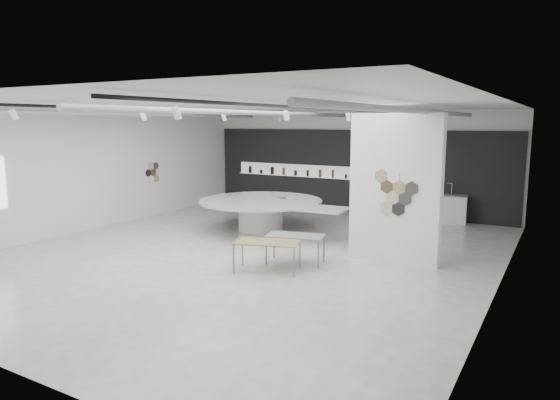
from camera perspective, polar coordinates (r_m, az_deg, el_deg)
The scene contains 7 objects.
room at distance 12.92m, azimuth -3.70°, elevation 3.05°, with size 12.02×14.02×3.82m.
back_wall_display at distance 19.10m, azimuth 7.99°, elevation 3.27°, with size 11.80×0.27×3.10m.
partition_column at distance 12.32m, azimuth 13.03°, elevation 1.26°, with size 2.20×0.38×3.60m.
display_island at distance 15.65m, azimuth -2.00°, elevation -1.22°, with size 5.09×4.06×0.99m.
sample_table_wood at distance 11.43m, azimuth -1.48°, elevation -5.01°, with size 1.62×1.13×0.69m.
sample_table_stone at distance 12.04m, azimuth 1.77°, elevation -4.30°, with size 1.47×0.96×0.70m.
kitchen_counter at distance 17.84m, azimuth 17.89°, elevation -0.90°, with size 1.77×0.86×1.34m.
Camera 1 is at (7.06, -10.69, 3.39)m, focal length 32.00 mm.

